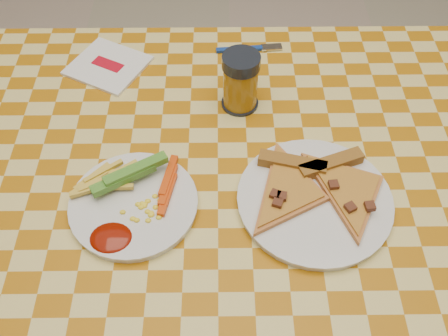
{
  "coord_description": "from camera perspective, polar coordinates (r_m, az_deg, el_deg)",
  "views": [
    {
      "loc": [
        -0.05,
        -0.48,
        1.42
      ],
      "look_at": [
        -0.04,
        0.03,
        0.78
      ],
      "focal_mm": 40.0,
      "sensor_mm": 36.0,
      "label": 1
    }
  ],
  "objects": [
    {
      "name": "plate_left",
      "position": [
        0.81,
        -10.25,
        -4.19
      ],
      "size": [
        0.21,
        0.21,
        0.01
      ],
      "primitive_type": "cylinder",
      "rotation": [
        0.0,
        0.0,
        0.05
      ],
      "color": "silver",
      "rests_on": "table"
    },
    {
      "name": "table",
      "position": [
        0.88,
        2.71,
        -5.44
      ],
      "size": [
        1.28,
        0.88,
        0.76
      ],
      "color": "silver",
      "rests_on": "ground"
    },
    {
      "name": "fries_veggies",
      "position": [
        0.8,
        -10.89,
        -2.56
      ],
      "size": [
        0.19,
        0.18,
        0.04
      ],
      "color": "#F3C84D",
      "rests_on": "plate_left"
    },
    {
      "name": "napkin",
      "position": [
        1.05,
        -13.11,
        11.34
      ],
      "size": [
        0.18,
        0.18,
        0.01
      ],
      "rotation": [
        0.0,
        0.0,
        -0.49
      ],
      "color": "white",
      "rests_on": "table"
    },
    {
      "name": "fork",
      "position": [
        1.07,
        2.99,
        13.49
      ],
      "size": [
        0.14,
        0.03,
        0.01
      ],
      "rotation": [
        0.0,
        0.0,
        0.08
      ],
      "color": "navy",
      "rests_on": "table"
    },
    {
      "name": "plate_right",
      "position": [
        0.81,
        10.27,
        -3.73
      ],
      "size": [
        0.3,
        0.3,
        0.01
      ],
      "primitive_type": "cylinder",
      "rotation": [
        0.0,
        0.0,
        -0.27
      ],
      "color": "silver",
      "rests_on": "table"
    },
    {
      "name": "drink_glass",
      "position": [
        0.91,
        1.9,
        9.81
      ],
      "size": [
        0.07,
        0.07,
        0.11
      ],
      "color": "black",
      "rests_on": "table"
    },
    {
      "name": "pizza_slices",
      "position": [
        0.81,
        10.48,
        -2.19
      ],
      "size": [
        0.29,
        0.25,
        0.02
      ],
      "color": "#C07B3B",
      "rests_on": "plate_right"
    }
  ]
}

